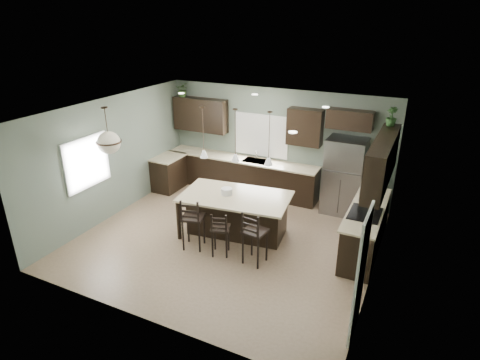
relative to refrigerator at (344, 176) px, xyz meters
name	(u,v)px	position (x,y,z in m)	size (l,w,h in m)	color
ground	(228,239)	(-1.89, -2.38, -0.93)	(6.00, 6.00, 0.00)	#9E8466
pantry_door	(360,275)	(1.08, -3.93, 0.09)	(0.04, 0.82, 2.04)	white
window_back	(262,135)	(-2.29, 0.35, 0.62)	(1.35, 0.02, 1.00)	white
window_left	(86,162)	(-4.88, -3.18, 0.62)	(0.02, 1.10, 1.00)	white
left_return_cabs	(169,173)	(-4.59, -0.68, -0.48)	(0.60, 0.90, 0.90)	black
left_return_countertop	(168,157)	(-4.57, -0.68, -0.01)	(0.66, 0.96, 0.04)	beige
back_lower_cabs	(241,175)	(-2.74, 0.07, -0.48)	(4.20, 0.60, 0.90)	black
back_countertop	(241,159)	(-2.74, 0.05, -0.01)	(4.20, 0.66, 0.04)	beige
sink_inset	(257,161)	(-2.29, 0.05, 0.01)	(0.70, 0.45, 0.01)	gray
faucet	(256,156)	(-2.29, 0.02, 0.16)	(0.02, 0.02, 0.28)	silver
back_upper_left	(200,115)	(-4.04, 0.20, 1.02)	(1.55, 0.34, 0.90)	black
back_upper_right	(305,127)	(-1.09, 0.20, 1.02)	(0.85, 0.34, 0.90)	black
fridge_header	(350,120)	(-0.04, 0.20, 1.32)	(1.05, 0.34, 0.45)	black
right_lower_cabs	(365,230)	(0.81, -1.51, -0.48)	(0.60, 2.35, 0.90)	black
right_countertop	(367,209)	(0.79, -1.51, -0.01)	(0.66, 2.35, 0.04)	beige
cooktop	(365,213)	(0.79, -1.78, 0.02)	(0.58, 0.75, 0.02)	black
wall_oven_front	(347,233)	(0.50, -1.78, -0.48)	(0.01, 0.72, 0.60)	gray
right_upper_cabs	(382,161)	(0.94, -1.51, 1.02)	(0.34, 2.35, 0.90)	black
microwave	(374,186)	(0.89, -1.78, 0.62)	(0.40, 0.75, 0.40)	gray
refrigerator	(344,176)	(0.00, 0.00, 0.00)	(0.90, 0.74, 1.85)	gray
kitchen_island	(236,215)	(-1.84, -2.10, -0.46)	(2.30, 1.31, 0.92)	black
serving_dish	(227,191)	(-2.04, -2.13, 0.07)	(0.24, 0.24, 0.14)	silver
bar_stool_left	(193,223)	(-2.38, -2.96, -0.35)	(0.42, 0.42, 1.14)	black
bar_stool_center	(220,233)	(-1.75, -2.95, -0.44)	(0.36, 0.36, 0.97)	black
bar_stool_right	(255,237)	(-1.02, -2.92, -0.36)	(0.42, 0.42, 1.12)	black
pendant_left	(203,132)	(-2.53, -2.19, 1.32)	(0.17, 0.17, 1.10)	white
pendant_center	(235,136)	(-1.84, -2.10, 1.32)	(0.17, 0.17, 1.10)	silver
pendant_right	(269,139)	(-1.15, -2.02, 1.32)	(0.17, 0.17, 1.10)	white
chandelier	(107,131)	(-4.25, -3.09, 1.38)	(0.51, 0.51, 0.99)	beige
plant_back_left	(183,90)	(-4.55, 0.17, 1.67)	(0.35, 0.30, 0.39)	#395927
plant_right_wall	(392,117)	(0.91, -0.58, 1.67)	(0.22, 0.22, 0.38)	#2C5625
room_shell	(227,165)	(-1.89, -2.38, 0.77)	(6.00, 6.00, 6.00)	slate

